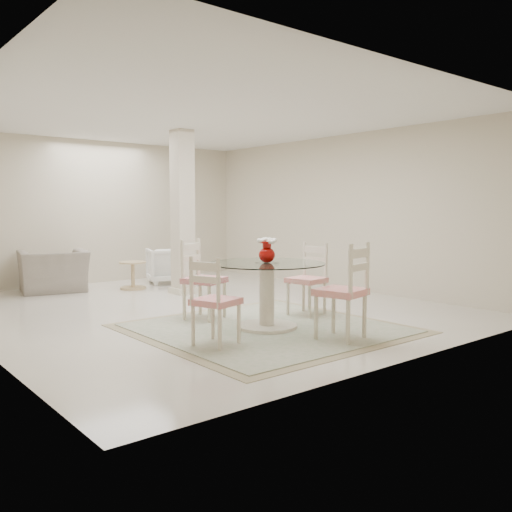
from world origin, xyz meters
TOP-DOWN VIEW (x-y plane):
  - ground at (0.00, 0.00)m, footprint 7.00×7.00m
  - room_shell at (0.00, 0.00)m, footprint 6.02×7.02m
  - column at (0.50, 1.30)m, footprint 0.30×0.30m
  - area_rug at (-0.17, -1.65)m, footprint 2.86×2.86m
  - dining_table at (-0.17, -1.65)m, footprint 1.36×1.36m
  - red_vase at (-0.17, -1.65)m, footprint 0.22×0.21m
  - dining_chair_east at (0.81, -1.37)m, footprint 0.49×0.49m
  - dining_chair_north at (-0.47, -0.67)m, footprint 0.60×0.60m
  - dining_chair_west at (-1.15, -1.93)m, footprint 0.52×0.52m
  - dining_chair_south at (0.11, -2.63)m, footprint 0.56×0.56m
  - recliner_taupe at (-1.13, 2.84)m, footprint 1.25×1.14m
  - armchair_white at (0.93, 2.56)m, footprint 0.92×0.94m
  - side_table at (0.06, 2.28)m, footprint 0.47×0.47m

SIDE VIEW (x-z plane):
  - ground at x=0.00m, z-range 0.00..0.00m
  - area_rug at x=-0.17m, z-range 0.00..0.02m
  - side_table at x=0.06m, z-range -0.02..0.47m
  - armchair_white at x=0.93m, z-range 0.00..0.67m
  - recliner_taupe at x=-1.13m, z-range 0.00..0.70m
  - dining_table at x=-0.17m, z-range 0.01..0.79m
  - dining_chair_west at x=-1.15m, z-range 0.03..1.06m
  - dining_chair_east at x=0.81m, z-range 0.03..1.09m
  - dining_chair_north at x=-0.47m, z-range 0.03..1.16m
  - dining_chair_south at x=0.11m, z-range 0.03..1.19m
  - red_vase at x=-0.17m, z-range 0.79..1.08m
  - column at x=0.50m, z-range 0.00..2.70m
  - room_shell at x=0.00m, z-range 0.50..3.21m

